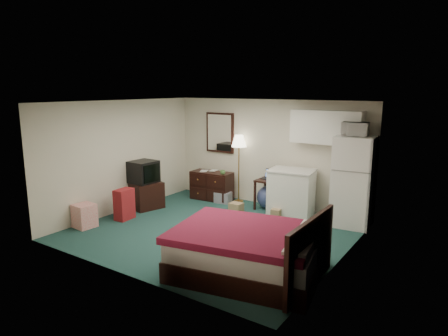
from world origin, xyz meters
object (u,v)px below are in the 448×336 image
Objects in this scene: bed at (248,252)px; tv_stand at (146,195)px; suitcase at (124,204)px; kitchen_counter at (291,194)px; desk at (269,194)px; fridge at (353,181)px; dresser at (212,186)px; floor_lamp at (239,169)px.

bed is 4.01m from tv_stand.
tv_stand is 1.01× the size of suitcase.
kitchen_counter is 2.99m from bed.
fridge is (1.90, -0.05, 0.57)m from desk.
dresser is 2.39m from suitcase.
desk is at bearing 173.02° from fridge.
suitcase is (-2.84, -2.21, -0.17)m from kitchen_counter.
desk is 1.05× the size of tv_stand.
desk is 3.34m from bed.
suitcase is (0.22, -0.86, 0.03)m from tv_stand.
floor_lamp reaches higher than dresser.
bed is at bearing -56.14° from floor_lamp.
tv_stand is at bearing -124.72° from dresser.
kitchen_counter reaches higher than dresser.
tv_stand is (-0.86, -1.44, -0.05)m from dresser.
bed is (-0.65, -3.05, -0.58)m from fridge.
kitchen_counter is at bearing 91.16° from bed.
desk is (1.57, 0.09, -0.00)m from dresser.
fridge reaches higher than kitchen_counter.
floor_lamp is 2.50× the size of suitcase.
floor_lamp is 3.91m from bed.
suitcase is (-1.31, -2.51, -0.49)m from floor_lamp.
kitchen_counter is at bearing -6.33° from dresser.
floor_lamp is 2.37× the size of desk.
dresser is at bearing -177.21° from desk.
dresser is at bearing 169.70° from kitchen_counter.
kitchen_counter is at bearing 33.42° from suitcase.
desk is at bearing 101.03° from bed.
floor_lamp is 1.03m from desk.
desk is 3.26m from suitcase.
tv_stand is at bearing -132.75° from floor_lamp.
bed reaches higher than suitcase.
fridge is 2.78× the size of suitcase.
suitcase is at bearing -155.91° from fridge.
fridge is 4.62m from tv_stand.
fridge reaches higher than tv_stand.
suitcase is at bearing 157.39° from bed.
tv_stand is (-3.06, -1.35, -0.19)m from kitchen_counter.
floor_lamp is at bearing 112.90° from bed.
suitcase is at bearing -61.19° from tv_stand.
dresser is at bearing 122.17° from bed.
bed is at bearing -16.08° from suitcase.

